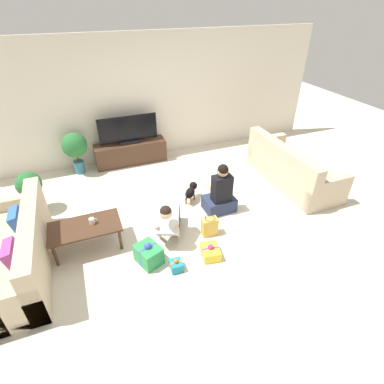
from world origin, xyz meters
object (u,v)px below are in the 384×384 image
at_px(person_sitting, 220,194).
at_px(gift_bag_a, 210,226).
at_px(gift_box_a, 210,252).
at_px(gift_box_c, 176,266).
at_px(potted_plant_corner_left, 31,190).
at_px(tv, 128,131).
at_px(gift_box_b, 149,254).
at_px(tv_console, 131,153).
at_px(dog, 191,191).
at_px(sofa_right, 291,169).
at_px(coffee_table, 85,228).
at_px(mug, 92,221).
at_px(sofa_left, 16,253).
at_px(person_kneeling, 169,218).
at_px(potted_plant_back_left, 75,147).

height_order(person_sitting, gift_bag_a, person_sitting).
relative_size(person_sitting, gift_box_a, 2.66).
height_order(gift_box_a, gift_box_c, gift_box_a).
xyz_separation_m(potted_plant_corner_left, gift_box_c, (1.83, -2.17, -0.36)).
height_order(tv, gift_box_a, tv).
bearing_deg(gift_box_b, tv_console, 82.56).
distance_m(dog, gift_box_b, 1.62).
bearing_deg(person_sitting, dog, -52.97).
distance_m(sofa_right, tv_console, 3.41).
height_order(coffee_table, person_sitting, person_sitting).
distance_m(tv, mug, 2.65).
bearing_deg(potted_plant_corner_left, sofa_left, -96.01).
xyz_separation_m(sofa_left, gift_box_b, (1.67, -0.51, -0.15)).
height_order(sofa_left, mug, sofa_left).
bearing_deg(mug, person_kneeling, -11.20).
height_order(sofa_right, mug, sofa_right).
xyz_separation_m(tv, person_sitting, (1.06, -2.32, -0.41)).
distance_m(coffee_table, tv_console, 2.70).
bearing_deg(potted_plant_corner_left, tv_console, 31.21).
height_order(sofa_left, sofa_right, same).
bearing_deg(gift_box_a, potted_plant_corner_left, 138.41).
distance_m(gift_box_b, gift_bag_a, 1.06).
bearing_deg(person_sitting, gift_box_a, 56.25).
height_order(sofa_left, coffee_table, sofa_left).
distance_m(potted_plant_corner_left, person_kneeling, 2.45).
bearing_deg(person_sitting, sofa_right, -170.29).
distance_m(gift_box_c, gift_bag_a, 0.88).
bearing_deg(potted_plant_corner_left, gift_box_c, -49.76).
xyz_separation_m(coffee_table, gift_box_b, (0.76, -0.62, -0.22)).
distance_m(gift_box_a, gift_box_c, 0.54).
bearing_deg(gift_box_b, gift_box_a, -14.27).
height_order(coffee_table, potted_plant_back_left, potted_plant_back_left).
bearing_deg(gift_box_b, potted_plant_back_left, 103.39).
bearing_deg(mug, tv, 66.58).
distance_m(potted_plant_back_left, gift_box_c, 3.48).
xyz_separation_m(tv, mug, (-1.05, -2.42, -0.29)).
xyz_separation_m(gift_bag_a, mug, (-1.68, 0.42, 0.29)).
bearing_deg(potted_plant_back_left, tv_console, 2.57).
height_order(gift_box_b, gift_bag_a, gift_box_b).
xyz_separation_m(potted_plant_corner_left, person_kneeling, (1.96, -1.47, -0.10)).
height_order(coffee_table, dog, coffee_table).
height_order(potted_plant_corner_left, mug, potted_plant_corner_left).
xyz_separation_m(tv_console, dog, (0.70, -1.86, -0.04)).
xyz_separation_m(tv, gift_box_c, (-0.09, -3.33, -0.67)).
xyz_separation_m(potted_plant_corner_left, gift_bag_a, (2.55, -1.67, -0.28)).
xyz_separation_m(sofa_left, gift_box_c, (1.98, -0.79, -0.23)).
bearing_deg(dog, potted_plant_corner_left, 25.86).
bearing_deg(gift_bag_a, mug, 165.96).
height_order(dog, gift_box_a, dog).
bearing_deg(tv, gift_bag_a, -77.39).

